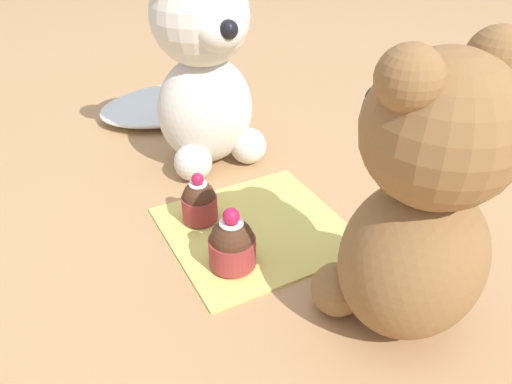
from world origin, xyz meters
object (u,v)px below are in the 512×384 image
object	(u,v)px
teddy_bear_cream	(204,69)
teddy_bear_tan	(420,206)
cupcake_near_cream_bear	(199,201)
cupcake_near_tan_bear	(232,244)

from	to	relation	value
teddy_bear_cream	teddy_bear_tan	world-z (taller)	teddy_bear_cream
teddy_bear_tan	cupcake_near_cream_bear	distance (m)	0.28
teddy_bear_cream	cupcake_near_cream_bear	bearing A→B (deg)	-121.86
cupcake_near_tan_bear	cupcake_near_cream_bear	bearing A→B (deg)	89.39
teddy_bear_cream	cupcake_near_tan_bear	xyz separation A→B (m)	(-0.07, -0.24, -0.11)
teddy_bear_cream	cupcake_near_cream_bear	distance (m)	0.19
teddy_bear_tan	cupcake_near_cream_bear	world-z (taller)	teddy_bear_tan
teddy_bear_tan	cupcake_near_tan_bear	world-z (taller)	teddy_bear_tan
teddy_bear_cream	teddy_bear_tan	size ratio (longest dim) A/B	1.03
cupcake_near_cream_bear	cupcake_near_tan_bear	distance (m)	0.10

